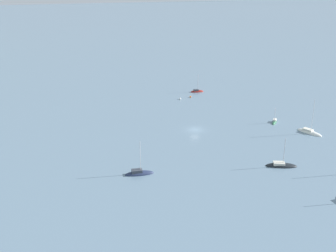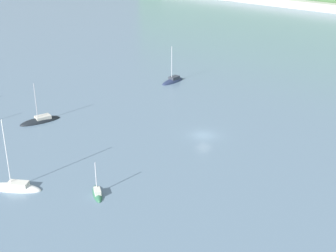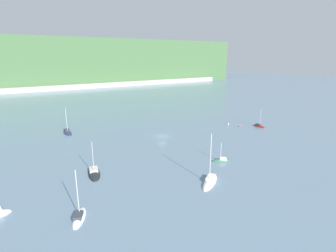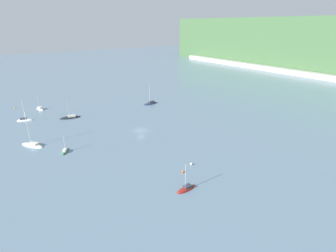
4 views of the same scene
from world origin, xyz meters
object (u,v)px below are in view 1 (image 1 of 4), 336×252
object	(u,v)px
mooring_buoy_1	(190,97)
mooring_buoy_2	(180,99)
sailboat_5	(139,174)
sailboat_6	(309,133)
sailboat_2	(197,92)
sailboat_3	(274,122)
sailboat_4	(281,166)

from	to	relation	value
mooring_buoy_1	mooring_buoy_2	distance (m)	4.46
sailboat_5	sailboat_6	size ratio (longest dim) A/B	0.83
sailboat_5	sailboat_6	bearing A→B (deg)	16.48
sailboat_6	mooring_buoy_1	bearing A→B (deg)	-178.48
sailboat_2	mooring_buoy_1	distance (m)	7.16
sailboat_5	mooring_buoy_2	world-z (taller)	sailboat_5
mooring_buoy_1	sailboat_2	bearing A→B (deg)	-32.16
sailboat_3	sailboat_5	xyz separation A→B (m)	(-27.18, 45.53, 0.01)
sailboat_2	mooring_buoy_1	xyz separation A→B (m)	(-6.06, 3.81, 0.21)
sailboat_5	sailboat_6	world-z (taller)	sailboat_6
sailboat_3	sailboat_4	bearing A→B (deg)	12.86
sailboat_3	sailboat_4	xyz separation A→B (m)	(-28.89, 9.60, -0.02)
sailboat_3	sailboat_6	bearing A→B (deg)	67.04
sailboat_3	sailboat_5	distance (m)	53.02
mooring_buoy_1	sailboat_5	bearing A→B (deg)	156.00
sailboat_3	sailboat_6	world-z (taller)	sailboat_6
sailboat_5	mooring_buoy_2	bearing A→B (deg)	67.22
sailboat_3	mooring_buoy_2	xyz separation A→B (m)	(26.66, 24.92, 0.22)
sailboat_4	mooring_buoy_2	bearing A→B (deg)	118.14
sailboat_2	sailboat_3	xyz separation A→B (m)	(-34.43, -16.98, 0.02)
mooring_buoy_2	sailboat_2	bearing A→B (deg)	-45.60
sailboat_3	sailboat_4	distance (m)	30.44
sailboat_4	sailboat_6	world-z (taller)	sailboat_6
sailboat_3	mooring_buoy_1	xyz separation A→B (m)	(28.37, 20.79, 0.20)
sailboat_4	mooring_buoy_1	world-z (taller)	sailboat_4
sailboat_4	mooring_buoy_1	xyz separation A→B (m)	(57.26, 11.19, 0.22)
sailboat_5	mooring_buoy_1	size ratio (longest dim) A/B	15.45
sailboat_3	sailboat_4	world-z (taller)	sailboat_4
sailboat_2	sailboat_5	size ratio (longest dim) A/B	0.77
mooring_buoy_2	mooring_buoy_1	bearing A→B (deg)	-67.50
sailboat_6	sailboat_4	bearing A→B (deg)	-75.68
sailboat_4	sailboat_5	bearing A→B (deg)	-170.00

